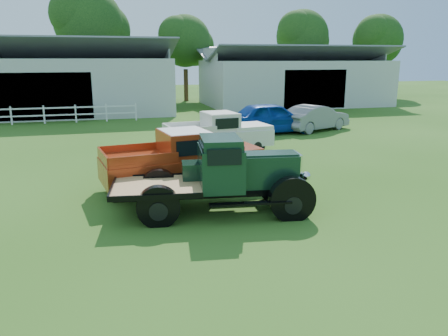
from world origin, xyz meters
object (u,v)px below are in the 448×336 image
object	(u,v)px
red_pickup	(182,159)
misc_car_blue	(272,118)
misc_car_grey	(315,118)
vintage_flatbed	(217,175)
white_pickup	(218,133)

from	to	relation	value
red_pickup	misc_car_blue	xyz separation A→B (m)	(6.91, 9.49, -0.09)
red_pickup	misc_car_grey	distance (m)	13.82
vintage_flatbed	red_pickup	distance (m)	2.64
vintage_flatbed	white_pickup	xyz separation A→B (m)	(2.03, 7.62, -0.16)
misc_car_grey	misc_car_blue	bearing A→B (deg)	71.11
white_pickup	misc_car_blue	distance (m)	6.24
red_pickup	misc_car_blue	size ratio (longest dim) A/B	1.03
red_pickup	misc_car_grey	xyz separation A→B (m)	(9.82, 9.72, -0.22)
misc_car_grey	vintage_flatbed	bearing A→B (deg)	119.55
white_pickup	misc_car_grey	distance (m)	8.65
misc_car_blue	vintage_flatbed	bearing A→B (deg)	148.65
vintage_flatbed	misc_car_grey	distance (m)	15.43
red_pickup	white_pickup	distance (m)	5.64
misc_car_blue	misc_car_grey	world-z (taller)	misc_car_blue
white_pickup	misc_car_blue	world-z (taller)	white_pickup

